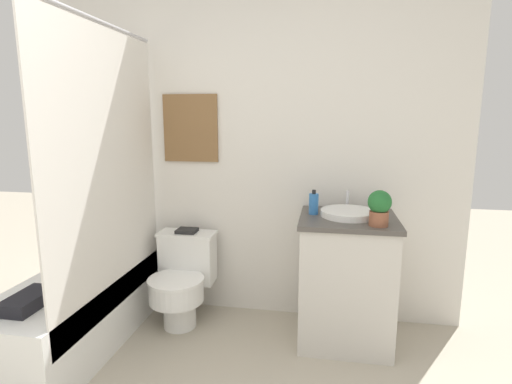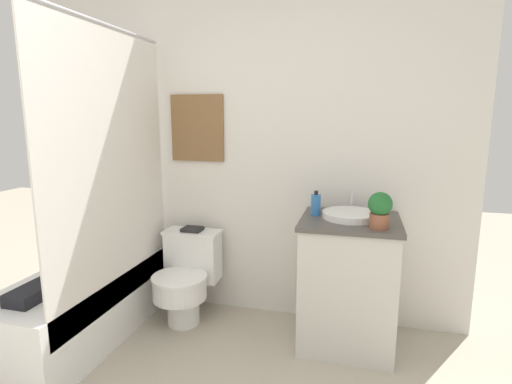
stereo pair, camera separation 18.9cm
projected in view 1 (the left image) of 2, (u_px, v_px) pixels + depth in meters
wall_back at (231, 145)px, 2.88m from camera, size 3.27×0.07×2.50m
shower_area at (80, 302)px, 2.54m from camera, size 0.56×1.32×1.98m
toilet at (182, 278)px, 2.82m from camera, size 0.41×0.53×0.63m
vanity at (346, 279)px, 2.58m from camera, size 0.60×0.56×0.83m
sink at (348, 213)px, 2.52m from camera, size 0.35×0.38×0.13m
soap_bottle at (314, 204)px, 2.57m from camera, size 0.06×0.06×0.16m
potted_plant at (379, 207)px, 2.29m from camera, size 0.13×0.13×0.21m
book_on_tank at (187, 231)px, 2.88m from camera, size 0.14×0.12×0.02m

